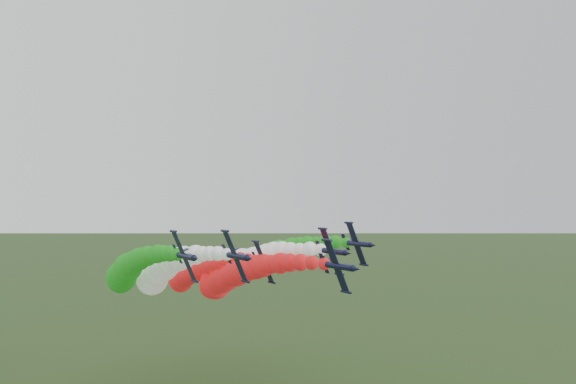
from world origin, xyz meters
The scene contains 6 objects.
jet_lead centered at (-1.18, 39.30, 33.49)m, with size 12.58×76.47×20.38m.
jet_inner_left centered at (-14.16, 52.65, 34.47)m, with size 13.45×77.34×21.25m.
jet_inner_right centered at (6.27, 52.01, 34.56)m, with size 12.73×76.63×20.53m.
jet_outer_left centered at (-21.29, 58.60, 34.34)m, with size 12.99×76.89×20.79m.
jet_outer_right centered at (16.30, 57.30, 35.24)m, with size 13.51×77.41×21.31m.
jet_trail centered at (0.11, 66.29, 31.93)m, with size 12.84×76.73×20.64m.
Camera 1 is at (-61.53, -86.66, 51.45)m, focal length 35.00 mm.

